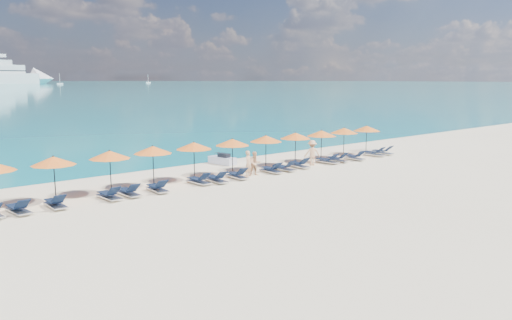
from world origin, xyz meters
TOP-DOWN VIEW (x-y plane):
  - ground at (0.00, 0.00)m, footprint 1400.00×1400.00m
  - sailboat_near at (144.82, 465.47)m, footprint 5.54×1.85m
  - sailboat_far at (263.24, 515.04)m, footprint 5.65×1.88m
  - jetski at (1.77, 8.74)m, footprint 1.08×2.19m
  - beachgoer_a at (0.40, 4.18)m, footprint 0.67×0.56m
  - beachgoer_b at (0.92, 4.17)m, footprint 0.81×0.62m
  - beachgoer_c at (6.18, 4.43)m, footprint 1.23×0.97m
  - umbrella_1 at (-10.72, 5.18)m, footprint 2.10×2.10m
  - umbrella_2 at (-7.88, 5.26)m, footprint 2.10×2.10m
  - umbrella_3 at (-5.33, 5.44)m, footprint 2.10×2.10m
  - umbrella_4 at (-2.70, 5.38)m, footprint 2.10×2.10m
  - umbrella_5 at (-0.01, 5.25)m, footprint 2.10×2.10m
  - umbrella_6 at (2.76, 5.30)m, footprint 2.10×2.10m
  - umbrella_7 at (5.41, 5.28)m, footprint 2.10×2.10m
  - umbrella_8 at (7.91, 5.19)m, footprint 2.10×2.10m
  - umbrella_9 at (10.62, 5.40)m, footprint 2.10×2.10m
  - umbrella_10 at (13.21, 5.32)m, footprint 2.10×2.10m
  - lounger_1 at (-12.69, 4.10)m, footprint 0.78×1.75m
  - lounger_2 at (-11.11, 4.05)m, footprint 0.65×1.71m
  - lounger_3 at (-8.55, 3.99)m, footprint 0.69×1.72m
  - lounger_4 at (-7.50, 4.03)m, footprint 0.64×1.71m
  - lounger_5 at (-5.93, 3.93)m, footprint 0.75×1.74m
  - lounger_6 at (-3.19, 4.17)m, footprint 0.69×1.72m
  - lounger_7 at (-2.18, 3.92)m, footprint 0.72×1.73m
  - lounger_8 at (-0.60, 4.04)m, footprint 0.73×1.74m
  - lounger_9 at (2.17, 4.10)m, footprint 0.70×1.73m
  - lounger_10 at (3.26, 4.07)m, footprint 0.72×1.73m
  - lounger_11 at (4.79, 4.26)m, footprint 0.77×1.75m
  - lounger_12 at (7.50, 4.20)m, footprint 0.73×1.74m
  - lounger_13 at (8.54, 4.18)m, footprint 0.71×1.73m
  - lounger_14 at (10.15, 3.95)m, footprint 0.77×1.75m
  - lounger_15 at (12.78, 4.19)m, footprint 0.75×1.74m
  - lounger_16 at (13.87, 4.23)m, footprint 0.74×1.74m

SIDE VIEW (x-z plane):
  - ground at x=0.00m, z-range 0.00..0.00m
  - lounger_1 at x=-12.69m, z-range -0.09..0.56m
  - lounger_2 at x=-11.11m, z-range -0.09..0.56m
  - lounger_3 at x=-8.55m, z-range -0.09..0.56m
  - lounger_4 at x=-7.50m, z-range -0.09..0.56m
  - lounger_5 at x=-5.93m, z-range -0.09..0.56m
  - lounger_6 at x=-3.19m, z-range -0.09..0.56m
  - lounger_7 at x=-2.18m, z-range -0.09..0.56m
  - lounger_8 at x=-0.60m, z-range -0.09..0.56m
  - lounger_9 at x=2.17m, z-range -0.09..0.56m
  - lounger_10 at x=3.26m, z-range -0.09..0.56m
  - lounger_11 at x=4.79m, z-range -0.09..0.56m
  - lounger_12 at x=7.50m, z-range -0.09..0.56m
  - lounger_13 at x=8.54m, z-range -0.09..0.56m
  - lounger_14 at x=10.15m, z-range -0.09..0.56m
  - lounger_15 at x=12.78m, z-range -0.09..0.56m
  - lounger_16 at x=13.87m, z-range -0.09..0.56m
  - jetski at x=1.77m, z-range -0.07..0.68m
  - beachgoer_b at x=0.92m, z-range 0.00..1.47m
  - beachgoer_a at x=0.40m, z-range 0.00..1.58m
  - beachgoer_c at x=6.18m, z-range 0.00..1.73m
  - sailboat_near at x=144.82m, z-range -4.03..6.12m
  - sailboat_far at x=263.24m, z-range -4.11..6.24m
  - umbrella_1 at x=-10.72m, z-range 0.88..3.16m
  - umbrella_2 at x=-7.88m, z-range 0.88..3.16m
  - umbrella_3 at x=-5.33m, z-range 0.88..3.16m
  - umbrella_4 at x=-2.70m, z-range 0.88..3.16m
  - umbrella_5 at x=-0.01m, z-range 0.88..3.16m
  - umbrella_6 at x=2.76m, z-range 0.88..3.16m
  - umbrella_7 at x=5.41m, z-range 0.88..3.16m
  - umbrella_8 at x=7.91m, z-range 0.88..3.16m
  - umbrella_9 at x=10.62m, z-range 0.88..3.16m
  - umbrella_10 at x=13.21m, z-range 0.88..3.16m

